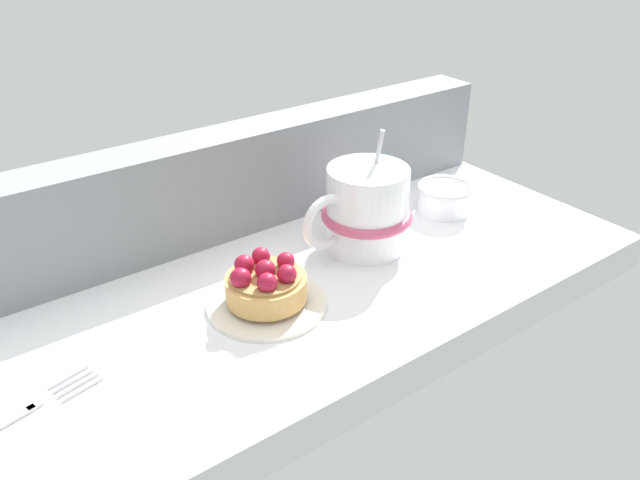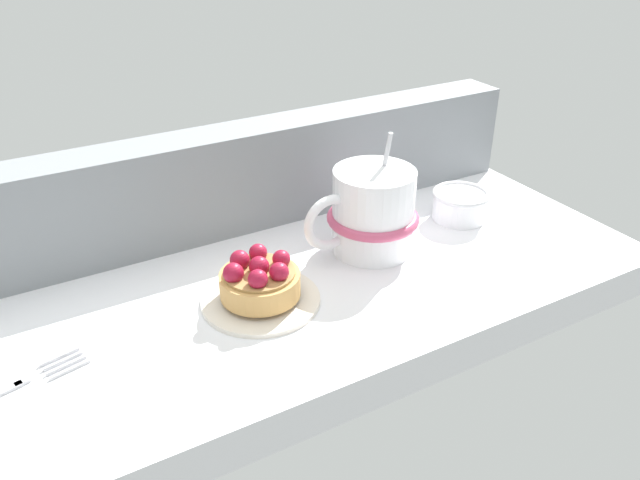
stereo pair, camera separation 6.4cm
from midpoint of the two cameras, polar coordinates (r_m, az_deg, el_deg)
name	(u,v)px [view 2 (the right image)]	position (r cm, az deg, el deg)	size (l,w,h in cm)	color
ground_plane	(273,300)	(65.75, -1.42, -5.50)	(79.75, 33.03, 4.13)	white
window_rail_back	(218,183)	(72.58, -6.66, 5.09)	(78.15, 5.79, 11.77)	gray
dessert_plate	(261,298)	(61.63, -2.37, -5.34)	(11.57, 11.57, 0.97)	silver
raspberry_tart	(259,279)	(60.39, -2.46, -3.62)	(7.76, 7.76, 4.15)	tan
coffee_mug	(371,212)	(68.79, 7.30, 2.41)	(13.49, 10.04, 13.16)	white
sugar_bowl	(460,204)	(78.76, 14.77, 3.09)	(6.90, 6.90, 3.49)	white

